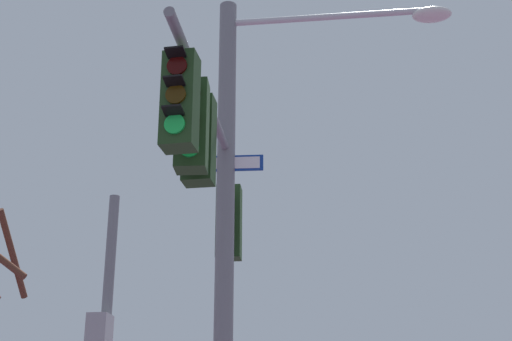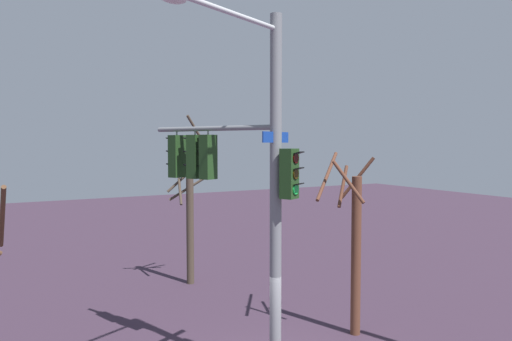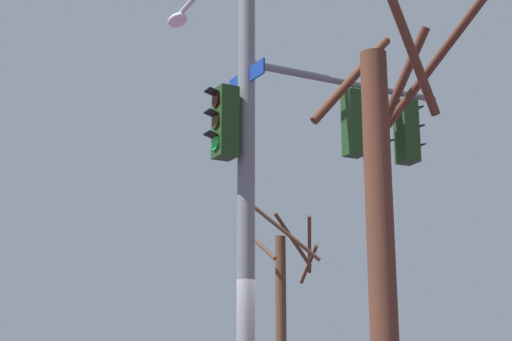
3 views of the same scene
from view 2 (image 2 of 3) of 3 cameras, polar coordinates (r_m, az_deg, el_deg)
main_signal_pole_assembly at (r=11.04m, az=-1.59°, el=-0.09°), size 3.68×5.04×8.35m
bare_tree_behind_pole at (r=14.14m, az=11.59°, el=-8.63°), size 1.98×1.95×5.24m
bare_tree_corner at (r=18.90m, az=-7.89°, el=-4.71°), size 1.60×1.77×6.55m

